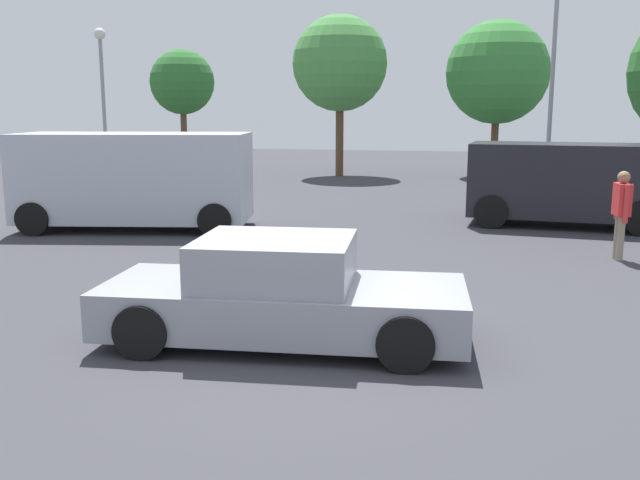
{
  "coord_description": "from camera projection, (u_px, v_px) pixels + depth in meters",
  "views": [
    {
      "loc": [
        2.04,
        -7.7,
        2.82
      ],
      "look_at": [
        -0.21,
        2.21,
        0.9
      ],
      "focal_mm": 39.12,
      "sensor_mm": 36.0,
      "label": 1
    }
  ],
  "objects": [
    {
      "name": "ground_plane",
      "position": [
        296.0,
        348.0,
        8.35
      ],
      "size": [
        80.0,
        80.0,
        0.0
      ],
      "primitive_type": "plane",
      "color": "#38383D"
    },
    {
      "name": "tree_back_right",
      "position": [
        340.0,
        64.0,
        28.85
      ],
      "size": [
        3.94,
        3.94,
        6.63
      ],
      "color": "brown",
      "rests_on": "ground_plane"
    },
    {
      "name": "suv_dark",
      "position": [
        565.0,
        181.0,
        16.82
      ],
      "size": [
        4.66,
        2.4,
        1.99
      ],
      "rotation": [
        0.0,
        0.0,
        3.05
      ],
      "color": "black",
      "rests_on": "ground_plane"
    },
    {
      "name": "van_white",
      "position": [
        135.0,
        178.0,
        16.39
      ],
      "size": [
        5.61,
        3.07,
        2.26
      ],
      "rotation": [
        0.0,
        0.0,
        3.33
      ],
      "color": "#B2B7C1",
      "rests_on": "ground_plane"
    },
    {
      "name": "light_post_mid",
      "position": [
        102.0,
        77.0,
        26.94
      ],
      "size": [
        0.44,
        0.44,
        5.85
      ],
      "color": "gray",
      "rests_on": "ground_plane"
    },
    {
      "name": "tree_back_left",
      "position": [
        498.0,
        73.0,
        28.88
      ],
      "size": [
        4.26,
        4.26,
        6.43
      ],
      "color": "brown",
      "rests_on": "ground_plane"
    },
    {
      "name": "dog",
      "position": [
        324.0,
        261.0,
        11.71
      ],
      "size": [
        0.66,
        0.4,
        0.48
      ],
      "rotation": [
        0.0,
        0.0,
        5.92
      ],
      "color": "beige",
      "rests_on": "ground_plane"
    },
    {
      "name": "light_post_near",
      "position": [
        555.0,
        41.0,
        21.72
      ],
      "size": [
        0.44,
        0.44,
        7.36
      ],
      "color": "gray",
      "rests_on": "ground_plane"
    },
    {
      "name": "tree_far_right",
      "position": [
        182.0,
        82.0,
        34.65
      ],
      "size": [
        3.19,
        3.19,
        5.71
      ],
      "color": "brown",
      "rests_on": "ground_plane"
    },
    {
      "name": "pedestrian",
      "position": [
        621.0,
        207.0,
        13.03
      ],
      "size": [
        0.29,
        0.57,
        1.68
      ],
      "rotation": [
        0.0,
        0.0,
        0.14
      ],
      "color": "gray",
      "rests_on": "ground_plane"
    },
    {
      "name": "sedan_foreground",
      "position": [
        282.0,
        295.0,
        8.49
      ],
      "size": [
        4.52,
        2.15,
        1.29
      ],
      "rotation": [
        0.0,
        0.0,
        0.08
      ],
      "color": "gray",
      "rests_on": "ground_plane"
    }
  ]
}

